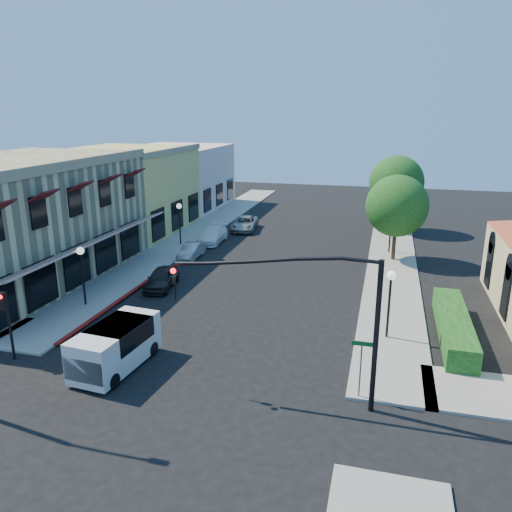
% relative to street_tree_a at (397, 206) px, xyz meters
% --- Properties ---
extents(ground, '(120.00, 120.00, 0.00)m').
position_rel_street_tree_a_xyz_m(ground, '(-8.80, -22.00, -4.19)').
color(ground, black).
rests_on(ground, ground).
extents(sidewalk_left, '(3.50, 50.00, 0.12)m').
position_rel_street_tree_a_xyz_m(sidewalk_left, '(-17.55, 5.00, -4.13)').
color(sidewalk_left, gray).
rests_on(sidewalk_left, ground).
extents(sidewalk_right, '(3.50, 50.00, 0.12)m').
position_rel_street_tree_a_xyz_m(sidewalk_right, '(-0.05, 5.00, -4.13)').
color(sidewalk_right, gray).
rests_on(sidewalk_right, ground).
extents(curb_red_strip, '(0.25, 10.00, 0.06)m').
position_rel_street_tree_a_xyz_m(curb_red_strip, '(-15.70, -14.00, -4.19)').
color(curb_red_strip, maroon).
rests_on(curb_red_strip, ground).
extents(corner_brick_building, '(11.77, 18.20, 8.10)m').
position_rel_street_tree_a_xyz_m(corner_brick_building, '(-24.25, -11.00, -0.19)').
color(corner_brick_building, beige).
rests_on(corner_brick_building, ground).
extents(yellow_stucco_building, '(10.00, 12.00, 7.60)m').
position_rel_street_tree_a_xyz_m(yellow_stucco_building, '(-24.30, 4.00, -0.39)').
color(yellow_stucco_building, '#E2C465').
rests_on(yellow_stucco_building, ground).
extents(pink_stucco_building, '(10.00, 12.00, 7.00)m').
position_rel_street_tree_a_xyz_m(pink_stucco_building, '(-24.30, 16.00, -0.69)').
color(pink_stucco_building, beige).
rests_on(pink_stucco_building, ground).
extents(hedge, '(1.40, 8.00, 1.10)m').
position_rel_street_tree_a_xyz_m(hedge, '(2.90, -13.00, -4.19)').
color(hedge, '#123F12').
rests_on(hedge, ground).
extents(street_tree_a, '(4.56, 4.56, 6.48)m').
position_rel_street_tree_a_xyz_m(street_tree_a, '(0.00, 0.00, 0.00)').
color(street_tree_a, '#322014').
rests_on(street_tree_a, ground).
extents(street_tree_b, '(4.94, 4.94, 7.02)m').
position_rel_street_tree_a_xyz_m(street_tree_b, '(0.00, 10.00, 0.35)').
color(street_tree_b, '#322014').
rests_on(street_tree_b, ground).
extents(signal_mast_arm, '(8.01, 0.39, 6.00)m').
position_rel_street_tree_a_xyz_m(signal_mast_arm, '(-2.94, -20.50, -0.11)').
color(signal_mast_arm, black).
rests_on(signal_mast_arm, ground).
extents(secondary_signal, '(0.28, 0.42, 3.32)m').
position_rel_street_tree_a_xyz_m(secondary_signal, '(-16.80, -20.59, -1.88)').
color(secondary_signal, black).
rests_on(secondary_signal, ground).
extents(street_name_sign, '(0.80, 0.06, 2.50)m').
position_rel_street_tree_a_xyz_m(street_name_sign, '(-1.30, -19.80, -2.50)').
color(street_name_sign, '#595B5E').
rests_on(street_name_sign, ground).
extents(lamppost_left_near, '(0.44, 0.44, 3.57)m').
position_rel_street_tree_a_xyz_m(lamppost_left_near, '(-17.30, -14.00, -1.46)').
color(lamppost_left_near, black).
rests_on(lamppost_left_near, ground).
extents(lamppost_left_far, '(0.44, 0.44, 3.57)m').
position_rel_street_tree_a_xyz_m(lamppost_left_far, '(-17.30, 0.00, -1.46)').
color(lamppost_left_far, black).
rests_on(lamppost_left_far, ground).
extents(lamppost_right_near, '(0.44, 0.44, 3.57)m').
position_rel_street_tree_a_xyz_m(lamppost_right_near, '(-0.30, -14.00, -1.46)').
color(lamppost_right_near, black).
rests_on(lamppost_right_near, ground).
extents(lamppost_right_far, '(0.44, 0.44, 3.57)m').
position_rel_street_tree_a_xyz_m(lamppost_right_far, '(-0.30, 2.00, -1.46)').
color(lamppost_right_far, black).
rests_on(lamppost_right_far, ground).
extents(white_van, '(2.32, 4.62, 1.98)m').
position_rel_street_tree_a_xyz_m(white_van, '(-11.82, -20.05, -3.05)').
color(white_van, silver).
rests_on(white_van, ground).
extents(parked_car_a, '(1.98, 3.96, 1.29)m').
position_rel_street_tree_a_xyz_m(parked_car_a, '(-14.34, -10.00, -3.55)').
color(parked_car_a, black).
rests_on(parked_car_a, ground).
extents(parked_car_b, '(1.25, 3.46, 1.13)m').
position_rel_street_tree_a_xyz_m(parked_car_b, '(-15.00, -3.26, -3.63)').
color(parked_car_b, '#A5A7AA').
rests_on(parked_car_b, ground).
extents(parked_car_c, '(1.90, 4.48, 1.29)m').
position_rel_street_tree_a_xyz_m(parked_car_c, '(-15.00, 1.59, -3.55)').
color(parked_car_c, white).
rests_on(parked_car_c, ground).
extents(parked_car_d, '(2.68, 4.86, 1.29)m').
position_rel_street_tree_a_xyz_m(parked_car_d, '(-13.60, 6.65, -3.55)').
color(parked_car_d, gray).
rests_on(parked_car_d, ground).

